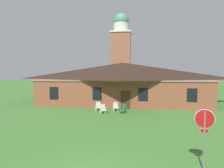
% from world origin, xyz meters
% --- Properties ---
extents(brick_building, '(22.44, 10.40, 5.70)m').
position_xyz_m(brick_building, '(0.00, 19.88, 2.90)').
color(brick_building, brown).
rests_on(brick_building, ground).
extents(dome_tower, '(5.18, 5.18, 20.25)m').
position_xyz_m(dome_tower, '(-1.85, 40.65, 9.30)').
color(dome_tower, '#93563D').
rests_on(dome_tower, ground).
extents(stop_sign, '(0.80, 0.17, 2.66)m').
position_xyz_m(stop_sign, '(4.72, 1.75, 1.89)').
color(stop_sign, slate).
rests_on(stop_sign, ground).
extents(lawn_chair_by_porch, '(0.70, 0.74, 0.96)m').
position_xyz_m(lawn_chair_by_porch, '(-2.34, 13.67, 0.50)').
color(lawn_chair_by_porch, white).
rests_on(lawn_chair_by_porch, ground).
extents(lawn_chair_near_door, '(0.74, 0.79, 0.96)m').
position_xyz_m(lawn_chair_near_door, '(-1.55, 12.24, 0.50)').
color(lawn_chair_near_door, silver).
rests_on(lawn_chair_near_door, ground).
extents(lawn_chair_left_end, '(0.72, 0.76, 0.96)m').
position_xyz_m(lawn_chair_left_end, '(-0.36, 13.69, 0.50)').
color(lawn_chair_left_end, white).
rests_on(lawn_chair_left_end, ground).
extents(lawn_chair_middle, '(0.80, 0.84, 0.96)m').
position_xyz_m(lawn_chair_middle, '(0.56, 12.62, 0.50)').
color(lawn_chair_middle, '#28704C').
rests_on(lawn_chair_middle, ground).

